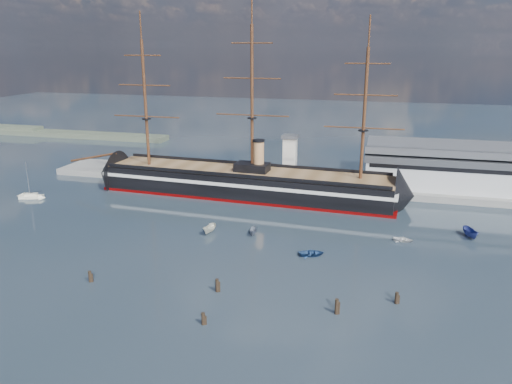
# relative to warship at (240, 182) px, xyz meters

# --- Properties ---
(ground) EXTENTS (600.00, 600.00, 0.00)m
(ground) POSITION_rel_warship_xyz_m (9.62, -20.00, -4.04)
(ground) COLOR #1D2A35
(ground) RESTS_ON ground
(quay) EXTENTS (180.00, 18.00, 2.00)m
(quay) POSITION_rel_warship_xyz_m (19.62, 16.00, -4.04)
(quay) COLOR slate
(quay) RESTS_ON ground
(warehouse) EXTENTS (63.00, 21.00, 11.60)m
(warehouse) POSITION_rel_warship_xyz_m (67.62, 20.00, 3.95)
(warehouse) COLOR #B7BABC
(warehouse) RESTS_ON ground
(quay_tower) EXTENTS (5.00, 5.00, 15.00)m
(quay_tower) POSITION_rel_warship_xyz_m (12.62, 13.00, 5.72)
(quay_tower) COLOR silver
(quay_tower) RESTS_ON ground
(shoreline) EXTENTS (120.00, 10.00, 4.00)m
(shoreline) POSITION_rel_warship_xyz_m (-129.61, 75.00, -2.59)
(shoreline) COLOR #3F4C38
(shoreline) RESTS_ON ground
(warship) EXTENTS (113.28, 20.84, 53.94)m
(warship) POSITION_rel_warship_xyz_m (0.00, 0.00, 0.00)
(warship) COLOR black
(warship) RESTS_ON ground
(sailboat) EXTENTS (7.20, 4.22, 11.08)m
(sailboat) POSITION_rel_warship_xyz_m (-59.67, -19.67, -3.33)
(sailboat) COLOR silver
(sailboat) RESTS_ON ground
(motorboat_a) EXTENTS (6.45, 2.99, 2.49)m
(motorboat_a) POSITION_rel_warship_xyz_m (2.06, -32.88, -4.04)
(motorboat_a) COLOR beige
(motorboat_a) RESTS_ON ground
(motorboat_b) EXTENTS (2.52, 3.78, 1.64)m
(motorboat_b) POSITION_rel_warship_xyz_m (28.29, -39.85, -4.04)
(motorboat_b) COLOR navy
(motorboat_b) RESTS_ON ground
(motorboat_c) EXTENTS (5.24, 2.58, 2.01)m
(motorboat_c) POSITION_rel_warship_xyz_m (12.65, -31.08, -4.04)
(motorboat_c) COLOR slate
(motorboat_c) RESTS_ON ground
(motorboat_e) EXTENTS (1.38, 2.94, 1.33)m
(motorboat_e) POSITION_rel_warship_xyz_m (47.72, -26.11, -4.04)
(motorboat_e) COLOR white
(motorboat_e) RESTS_ON ground
(motorboat_f) EXTENTS (7.53, 4.72, 2.83)m
(motorboat_f) POSITION_rel_warship_xyz_m (63.23, -19.51, -4.04)
(motorboat_f) COLOR navy
(motorboat_f) RESTS_ON ground
(piling_near_left) EXTENTS (0.64, 0.64, 2.99)m
(piling_near_left) POSITION_rel_warship_xyz_m (-11.26, -63.58, -4.04)
(piling_near_left) COLOR black
(piling_near_left) RESTS_ON ground
(piling_near_mid) EXTENTS (0.64, 0.64, 2.83)m
(piling_near_mid) POSITION_rel_warship_xyz_m (15.49, -72.32, -4.04)
(piling_near_mid) COLOR black
(piling_near_mid) RESTS_ON ground
(piling_near_right) EXTENTS (0.64, 0.64, 3.54)m
(piling_near_right) POSITION_rel_warship_xyz_m (36.28, -63.24, -4.04)
(piling_near_right) COLOR black
(piling_near_right) RESTS_ON ground
(piling_far_right) EXTENTS (0.64, 0.64, 2.87)m
(piling_far_right) POSITION_rel_warship_xyz_m (46.19, -56.81, -4.04)
(piling_far_right) COLOR black
(piling_far_right) RESTS_ON ground
(piling_extra) EXTENTS (0.64, 0.64, 3.30)m
(piling_extra) POSITION_rel_warship_xyz_m (13.90, -60.97, -4.04)
(piling_extra) COLOR black
(piling_extra) RESTS_ON ground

